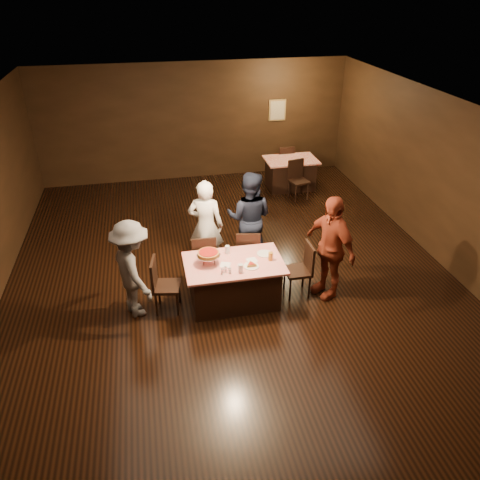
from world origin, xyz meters
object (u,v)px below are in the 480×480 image
back_table (290,173)px  chair_end_right (298,270)px  chair_back_far (284,162)px  diner_navy_hoodie (249,218)px  diner_red_shirt (330,247)px  pizza_stand (208,254)px  chair_far_right (248,252)px  diner_white_jacket (206,226)px  chair_end_left (167,285)px  plate_empty (264,254)px  glass_front_left (241,268)px  diner_grey_knit (133,269)px  chair_back_near (299,180)px  main_table (234,282)px  glass_amber (271,256)px  chair_far_left (204,257)px  glass_back (227,250)px

back_table → chair_end_right: bearing=-105.6°
chair_back_far → diner_navy_hoodie: (-1.81, -3.83, 0.42)m
diner_red_shirt → pizza_stand: 2.00m
chair_far_right → chair_end_right: bearing=143.5°
back_table → diner_white_jacket: size_ratio=0.74×
chair_far_right → chair_end_left: (-1.50, -0.75, 0.00)m
plate_empty → glass_front_left: 0.68m
diner_navy_hoodie → chair_end_left: bearing=61.0°
chair_far_right → diner_grey_knit: size_ratio=0.58×
chair_back_near → chair_back_far: bearing=77.6°
diner_grey_knit → diner_red_shirt: size_ratio=0.90×
chair_end_left → diner_navy_hoodie: diner_navy_hoodie is taller
main_table → chair_end_right: chair_end_right is taller
chair_back_near → glass_amber: chair_back_near is taller
chair_end_right → glass_front_left: (-1.05, -0.30, 0.37)m
chair_far_left → diner_red_shirt: size_ratio=0.52×
diner_white_jacket → glass_back: size_ratio=12.52×
chair_far_left → diner_grey_knit: size_ratio=0.58×
chair_back_far → plate_empty: chair_back_far is taller
main_table → back_table: same height
chair_end_right → plate_empty: (-0.55, 0.15, 0.30)m
chair_far_right → chair_end_left: 1.68m
chair_end_left → glass_front_left: 1.24m
chair_end_left → diner_grey_knit: bearing=96.2°
main_table → glass_back: bearing=99.5°
diner_grey_knit → diner_white_jacket: bearing=-71.7°
glass_amber → chair_back_far: bearing=71.2°
chair_end_right → diner_white_jacket: (-1.39, 1.14, 0.40)m
plate_empty → diner_navy_hoodie: bearing=90.4°
glass_amber → chair_far_left: bearing=141.3°
glass_back → chair_far_left: bearing=127.9°
glass_amber → glass_back: 0.74m
chair_far_right → main_table: bearing=72.4°
chair_end_left → diner_grey_knit: size_ratio=0.58×
chair_back_far → glass_amber: bearing=68.3°
chair_back_far → glass_amber: size_ratio=6.79×
back_table → diner_navy_hoodie: bearing=-119.2°
back_table → diner_white_jacket: (-2.64, -3.35, 0.49)m
glass_amber → diner_navy_hoodie: bearing=92.6°
pizza_stand → diner_red_shirt: bearing=-3.9°
glass_amber → chair_back_near: bearing=65.5°
pizza_stand → glass_amber: pizza_stand is taller
chair_far_right → diner_navy_hoodie: diner_navy_hoodie is taller
pizza_stand → back_table: bearing=58.2°
chair_back_far → diner_white_jacket: 4.76m
diner_white_jacket → pizza_stand: 1.10m
chair_end_left → diner_white_jacket: size_ratio=0.54×
chair_back_near → glass_front_left: (-2.30, -4.09, 0.37)m
diner_grey_knit → chair_far_right: bearing=-92.2°
chair_back_far → glass_back: 5.37m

